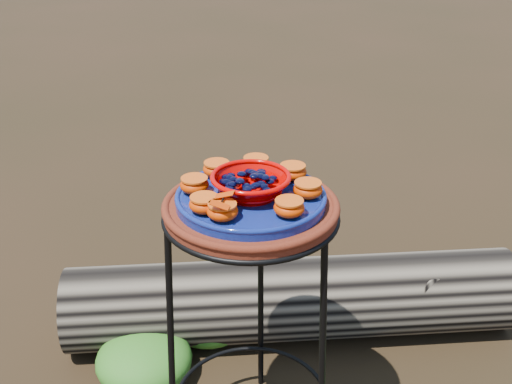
# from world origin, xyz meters

# --- Properties ---
(plant_stand) EXTENTS (0.44, 0.44, 0.70)m
(plant_stand) POSITION_xyz_m (0.00, 0.00, 0.35)
(plant_stand) COLOR black
(plant_stand) RESTS_ON ground
(terracotta_saucer) EXTENTS (0.39, 0.39, 0.03)m
(terracotta_saucer) POSITION_xyz_m (0.00, 0.00, 0.72)
(terracotta_saucer) COLOR #4B1407
(terracotta_saucer) RESTS_ON plant_stand
(cobalt_plate) EXTENTS (0.34, 0.34, 0.02)m
(cobalt_plate) POSITION_xyz_m (0.00, 0.00, 0.74)
(cobalt_plate) COLOR #080C3F
(cobalt_plate) RESTS_ON terracotta_saucer
(red_bowl) EXTENTS (0.17, 0.17, 0.05)m
(red_bowl) POSITION_xyz_m (0.00, 0.00, 0.78)
(red_bowl) COLOR #C00200
(red_bowl) RESTS_ON cobalt_plate
(glass_gems) EXTENTS (0.13, 0.13, 0.02)m
(glass_gems) POSITION_xyz_m (0.00, 0.00, 0.81)
(glass_gems) COLOR black
(glass_gems) RESTS_ON red_bowl
(orange_half_0) EXTENTS (0.07, 0.07, 0.04)m
(orange_half_0) POSITION_xyz_m (-0.04, -0.12, 0.77)
(orange_half_0) COLOR #C02000
(orange_half_0) RESTS_ON cobalt_plate
(orange_half_1) EXTENTS (0.07, 0.07, 0.04)m
(orange_half_1) POSITION_xyz_m (0.09, -0.09, 0.77)
(orange_half_1) COLOR #C02000
(orange_half_1) RESTS_ON cobalt_plate
(orange_half_2) EXTENTS (0.07, 0.07, 0.04)m
(orange_half_2) POSITION_xyz_m (0.13, 0.00, 0.77)
(orange_half_2) COLOR #C02000
(orange_half_2) RESTS_ON cobalt_plate
(orange_half_3) EXTENTS (0.07, 0.07, 0.04)m
(orange_half_3) POSITION_xyz_m (0.09, 0.09, 0.77)
(orange_half_3) COLOR #C02000
(orange_half_3) RESTS_ON cobalt_plate
(orange_half_4) EXTENTS (0.07, 0.07, 0.04)m
(orange_half_4) POSITION_xyz_m (-0.00, 0.13, 0.77)
(orange_half_4) COLOR #C02000
(orange_half_4) RESTS_ON cobalt_plate
(orange_half_5) EXTENTS (0.07, 0.07, 0.04)m
(orange_half_5) POSITION_xyz_m (-0.09, 0.09, 0.77)
(orange_half_5) COLOR #C02000
(orange_half_5) RESTS_ON cobalt_plate
(orange_half_6) EXTENTS (0.07, 0.07, 0.04)m
(orange_half_6) POSITION_xyz_m (-0.13, -0.00, 0.77)
(orange_half_6) COLOR #C02000
(orange_half_6) RESTS_ON cobalt_plate
(orange_half_7) EXTENTS (0.07, 0.07, 0.04)m
(orange_half_7) POSITION_xyz_m (-0.09, -0.09, 0.77)
(orange_half_7) COLOR #C02000
(orange_half_7) RESTS_ON cobalt_plate
(butterfly) EXTENTS (0.09, 0.06, 0.01)m
(butterfly) POSITION_xyz_m (-0.04, -0.12, 0.80)
(butterfly) COLOR #C33002
(butterfly) RESTS_ON orange_half_0
(driftwood_log) EXTENTS (1.51, 0.67, 0.27)m
(driftwood_log) POSITION_xyz_m (0.08, 0.47, 0.14)
(driftwood_log) COLOR black
(driftwood_log) RESTS_ON ground
(foliage_left) EXTENTS (0.29, 0.29, 0.15)m
(foliage_left) POSITION_xyz_m (-0.36, 0.20, 0.07)
(foliage_left) COLOR #2A6F1C
(foliage_left) RESTS_ON ground
(foliage_back) EXTENTS (0.30, 0.30, 0.15)m
(foliage_back) POSITION_xyz_m (-0.20, 0.44, 0.08)
(foliage_back) COLOR #2A6F1C
(foliage_back) RESTS_ON ground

